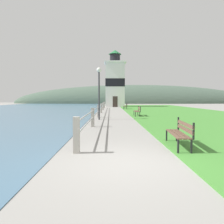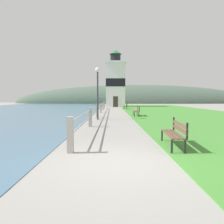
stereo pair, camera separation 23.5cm
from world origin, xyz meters
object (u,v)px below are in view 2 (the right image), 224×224
(park_bench_midway, at_px, (138,110))
(lighthouse, at_px, (116,82))
(park_bench_near, at_px, (176,132))
(park_bench_far, at_px, (127,106))
(lamp_post, at_px, (98,84))

(park_bench_midway, distance_m, lighthouse, 23.34)
(park_bench_midway, bearing_deg, park_bench_near, 91.27)
(park_bench_far, distance_m, lighthouse, 11.04)
(lighthouse, bearing_deg, park_bench_far, -82.08)
(park_bench_midway, height_order, lamp_post, lamp_post)
(park_bench_far, height_order, lamp_post, lamp_post)
(park_bench_far, bearing_deg, lighthouse, -74.67)
(park_bench_near, distance_m, lamp_post, 10.33)
(park_bench_near, relative_size, park_bench_far, 1.13)
(park_bench_near, bearing_deg, park_bench_far, -85.63)
(lighthouse, bearing_deg, lamp_post, -93.88)
(park_bench_midway, height_order, park_bench_far, same)
(park_bench_midway, relative_size, park_bench_far, 1.14)
(park_bench_near, bearing_deg, lighthouse, -83.35)
(park_bench_midway, height_order, lighthouse, lighthouse)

